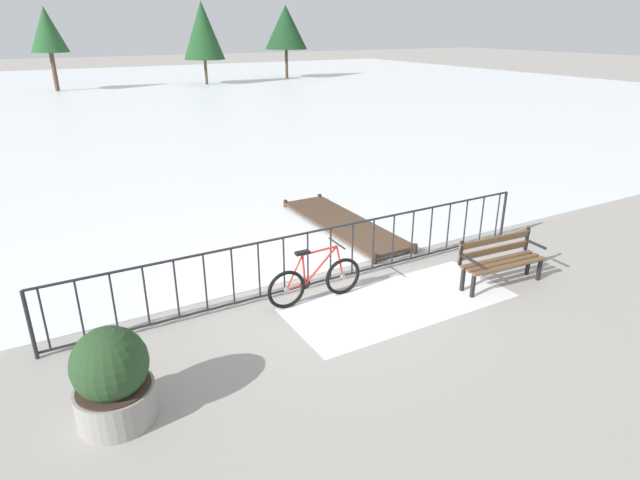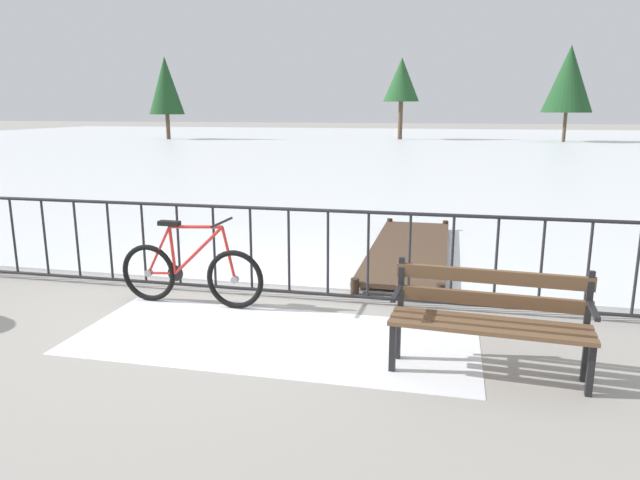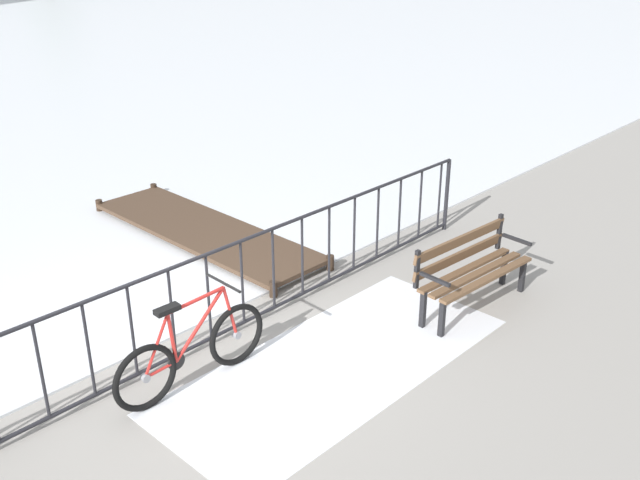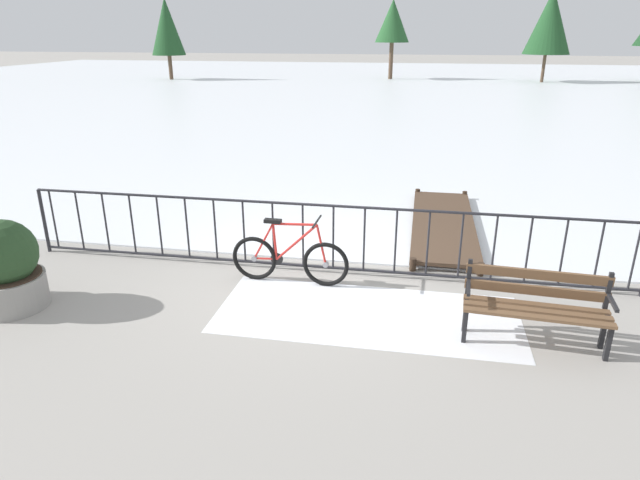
# 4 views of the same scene
# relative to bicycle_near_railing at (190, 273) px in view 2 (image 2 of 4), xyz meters

# --- Properties ---
(ground_plane) EXTENTS (160.00, 160.00, 0.00)m
(ground_plane) POSITION_rel_bicycle_near_railing_xyz_m (0.33, 0.45, -0.37)
(ground_plane) COLOR #9E9991
(frozen_pond) EXTENTS (80.00, 56.00, 0.03)m
(frozen_pond) POSITION_rel_bicycle_near_railing_xyz_m (0.33, 28.85, -0.35)
(frozen_pond) COLOR white
(frozen_pond) RESTS_ON ground
(snow_patch) EXTENTS (3.84, 1.64, 0.01)m
(snow_patch) POSITION_rel_bicycle_near_railing_xyz_m (1.20, -0.75, -0.36)
(snow_patch) COLOR white
(snow_patch) RESTS_ON ground
(railing_fence) EXTENTS (9.06, 0.06, 1.07)m
(railing_fence) POSITION_rel_bicycle_near_railing_xyz_m (0.33, 0.45, 0.19)
(railing_fence) COLOR #232328
(railing_fence) RESTS_ON ground
(bicycle_near_railing) EXTENTS (1.71, 0.52, 0.97)m
(bicycle_near_railing) POSITION_rel_bicycle_near_railing_xyz_m (0.00, 0.00, 0.00)
(bicycle_near_railing) COLOR black
(bicycle_near_railing) RESTS_ON ground
(park_bench) EXTENTS (1.63, 0.59, 0.89)m
(park_bench) POSITION_rel_bicycle_near_railing_xyz_m (3.14, -1.03, 0.14)
(park_bench) COLOR brown
(park_bench) RESTS_ON ground
(wooden_dock) EXTENTS (1.10, 4.00, 0.20)m
(wooden_dock) POSITION_rel_bicycle_near_railing_xyz_m (2.23, 2.70, -0.25)
(wooden_dock) COLOR #4C3828
(wooden_dock) RESTS_ON ground
(tree_far_west) EXTENTS (3.08, 3.08, 5.99)m
(tree_far_west) POSITION_rel_bicycle_near_railing_xyz_m (9.70, 34.69, 3.55)
(tree_far_west) COLOR brown
(tree_far_west) RESTS_ON ground
(tree_west_mid) EXTENTS (2.38, 2.38, 5.56)m
(tree_west_mid) POSITION_rel_bicycle_near_railing_xyz_m (-16.55, 32.11, 3.25)
(tree_west_mid) COLOR brown
(tree_west_mid) RESTS_ON ground
(tree_east_mid) EXTENTS (2.44, 2.44, 5.47)m
(tree_east_mid) POSITION_rel_bicycle_near_railing_xyz_m (-0.81, 35.39, 3.62)
(tree_east_mid) COLOR brown
(tree_east_mid) RESTS_ON ground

